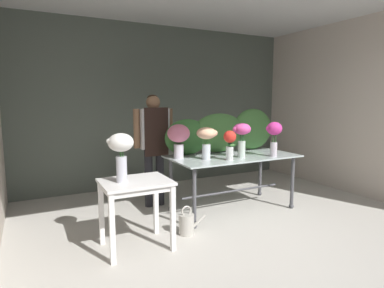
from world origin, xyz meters
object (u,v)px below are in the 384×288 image
object	(u,v)px
display_table_glass	(233,164)
vase_peach_freesia	(206,137)
vase_magenta_peonies	(274,133)
vase_rosy_ranunculus	(179,136)
side_table_white	(136,190)
vase_fuchsia_hydrangea	(242,134)
vase_scarlet_carnations	(230,143)
florist	(154,138)
vase_white_roses_tall	(121,150)
watering_can	(187,224)

from	to	relation	value
display_table_glass	vase_peach_freesia	world-z (taller)	vase_peach_freesia
vase_magenta_peonies	vase_rosy_ranunculus	distance (m)	1.31
side_table_white	vase_magenta_peonies	size ratio (longest dim) A/B	1.53
display_table_glass	vase_fuchsia_hydrangea	bearing A→B (deg)	-83.92
display_table_glass	side_table_white	bearing A→B (deg)	-161.52
vase_magenta_peonies	vase_scarlet_carnations	world-z (taller)	vase_magenta_peonies
side_table_white	vase_peach_freesia	world-z (taller)	vase_peach_freesia
vase_scarlet_carnations	florist	bearing A→B (deg)	126.29
vase_scarlet_carnations	display_table_glass	bearing A→B (deg)	49.37
vase_scarlet_carnations	vase_white_roses_tall	distance (m)	1.50
vase_magenta_peonies	vase_white_roses_tall	bearing A→B (deg)	-174.52
vase_fuchsia_hydrangea	vase_magenta_peonies	size ratio (longest dim) A/B	0.98
side_table_white	vase_rosy_ranunculus	distance (m)	1.15
display_table_glass	watering_can	xyz separation A→B (m)	(-0.95, -0.47, -0.54)
florist	vase_rosy_ranunculus	size ratio (longest dim) A/B	3.58
florist	vase_peach_freesia	distance (m)	0.87
vase_fuchsia_hydrangea	vase_magenta_peonies	bearing A→B (deg)	-17.66
side_table_white	display_table_glass	bearing A→B (deg)	18.48
display_table_glass	vase_white_roses_tall	xyz separation A→B (m)	(-1.72, -0.53, 0.40)
vase_white_roses_tall	watering_can	bearing A→B (deg)	4.12
vase_rosy_ranunculus	vase_white_roses_tall	distance (m)	1.17
vase_magenta_peonies	vase_scarlet_carnations	bearing A→B (deg)	176.33
florist	vase_fuchsia_hydrangea	size ratio (longest dim) A/B	3.51
watering_can	vase_fuchsia_hydrangea	bearing A→B (deg)	16.75
vase_fuchsia_hydrangea	vase_rosy_ranunculus	distance (m)	0.85
vase_magenta_peonies	vase_fuchsia_hydrangea	bearing A→B (deg)	162.34
side_table_white	florist	world-z (taller)	florist
display_table_glass	side_table_white	world-z (taller)	display_table_glass
side_table_white	florist	distance (m)	1.41
vase_fuchsia_hydrangea	vase_magenta_peonies	world-z (taller)	vase_magenta_peonies
vase_rosy_ranunculus	vase_peach_freesia	bearing A→B (deg)	-38.70
side_table_white	vase_scarlet_carnations	xyz separation A→B (m)	(1.34, 0.25, 0.38)
vase_white_roses_tall	watering_can	size ratio (longest dim) A/B	1.42
vase_peach_freesia	vase_magenta_peonies	size ratio (longest dim) A/B	0.89
florist	vase_rosy_ranunculus	bearing A→B (deg)	-72.83
display_table_glass	watering_can	distance (m)	1.19
vase_magenta_peonies	display_table_glass	bearing A→B (deg)	145.14
display_table_glass	side_table_white	distance (m)	1.66
display_table_glass	vase_white_roses_tall	world-z (taller)	vase_white_roses_tall
vase_peach_freesia	vase_rosy_ranunculus	bearing A→B (deg)	141.30
vase_fuchsia_hydrangea	vase_peach_freesia	distance (m)	0.50
side_table_white	vase_magenta_peonies	xyz separation A→B (m)	(2.03, 0.21, 0.48)
vase_peach_freesia	vase_rosy_ranunculus	xyz separation A→B (m)	(-0.29, 0.23, 0.01)
vase_rosy_ranunculus	vase_scarlet_carnations	bearing A→B (deg)	-38.53
display_table_glass	vase_rosy_ranunculus	distance (m)	0.88
vase_fuchsia_hydrangea	vase_white_roses_tall	world-z (taller)	vase_fuchsia_hydrangea
vase_scarlet_carnations	vase_magenta_peonies	bearing A→B (deg)	-3.67
vase_magenta_peonies	watering_can	world-z (taller)	vase_magenta_peonies
vase_fuchsia_hydrangea	vase_peach_freesia	bearing A→B (deg)	169.20
florist	vase_fuchsia_hydrangea	bearing A→B (deg)	-41.78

